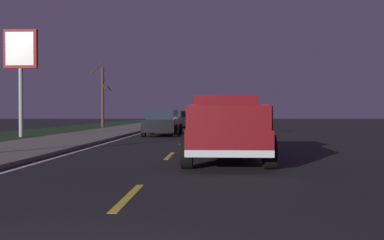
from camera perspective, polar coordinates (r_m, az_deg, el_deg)
ground at (r=29.99m, az=0.05°, el=-1.68°), size 144.00×144.00×0.00m
sidewalk_shoulder at (r=30.78m, az=-10.61°, el=-1.52°), size 108.00×4.00×0.12m
grass_verge at (r=32.30m, az=-19.28°, el=-1.54°), size 108.00×6.00×0.01m
lane_markings at (r=32.20m, az=-4.32°, el=-1.49°), size 108.00×3.54×0.01m
pickup_truck at (r=12.97m, az=4.37°, el=-1.09°), size 5.43×2.30×1.87m
sedan_tan at (r=42.42m, az=-1.53°, el=0.15°), size 4.44×2.09×1.54m
sedan_silver at (r=43.93m, az=3.13°, el=0.17°), size 4.43×2.07×1.54m
sedan_black at (r=26.35m, az=-3.75°, el=-0.33°), size 4.44×2.09×1.54m
sedan_red at (r=31.50m, az=3.63°, el=-0.13°), size 4.44×2.09×1.54m
gas_price_sign at (r=27.18m, az=-21.07°, el=7.52°), size 0.27×1.90×6.07m
bare_tree_far at (r=42.50m, az=-11.35°, el=3.06°), size 1.30×1.96×6.10m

